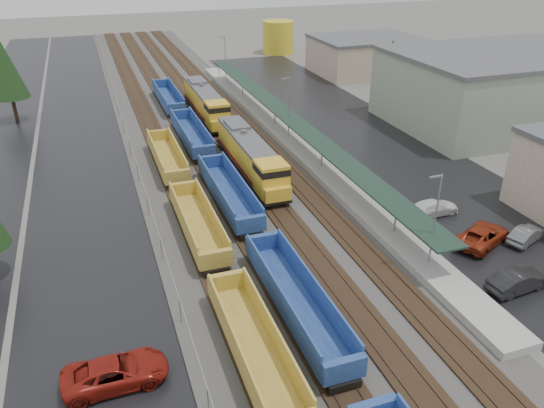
% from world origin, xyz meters
% --- Properties ---
extents(ballast_strip, '(20.00, 160.00, 0.08)m').
position_xyz_m(ballast_strip, '(0.00, 60.00, 0.04)').
color(ballast_strip, '#302D2B').
rests_on(ballast_strip, ground).
extents(trackbed, '(14.60, 160.00, 0.22)m').
position_xyz_m(trackbed, '(-0.00, 60.00, 0.16)').
color(trackbed, black).
rests_on(trackbed, ground).
extents(west_parking_lot, '(10.00, 160.00, 0.02)m').
position_xyz_m(west_parking_lot, '(-15.00, 60.00, 0.01)').
color(west_parking_lot, black).
rests_on(west_parking_lot, ground).
extents(east_commuter_lot, '(16.00, 100.00, 0.02)m').
position_xyz_m(east_commuter_lot, '(19.00, 50.00, 0.01)').
color(east_commuter_lot, black).
rests_on(east_commuter_lot, ground).
extents(station_platform, '(3.00, 80.00, 8.00)m').
position_xyz_m(station_platform, '(9.50, 50.01, 0.73)').
color(station_platform, '#9E9B93').
rests_on(station_platform, ground).
extents(chainlink_fence, '(0.08, 160.04, 2.02)m').
position_xyz_m(chainlink_fence, '(-9.50, 58.44, 1.61)').
color(chainlink_fence, gray).
rests_on(chainlink_fence, ground).
extents(industrial_buildings, '(32.52, 75.30, 9.50)m').
position_xyz_m(industrial_buildings, '(37.76, 45.85, 4.25)').
color(industrial_buildings, gray).
rests_on(industrial_buildings, ground).
extents(tree_west_far, '(4.84, 4.84, 11.00)m').
position_xyz_m(tree_west_far, '(-23.00, 70.00, 7.12)').
color(tree_west_far, '#332316').
rests_on(tree_west_far, ground).
extents(tree_east, '(4.40, 4.40, 10.00)m').
position_xyz_m(tree_east, '(28.00, 58.00, 6.47)').
color(tree_east, '#332316').
rests_on(tree_east, ground).
extents(locomotive_lead, '(2.80, 18.42, 4.17)m').
position_xyz_m(locomotive_lead, '(2.00, 41.39, 2.25)').
color(locomotive_lead, black).
rests_on(locomotive_lead, ground).
extents(locomotive_trail, '(2.80, 18.42, 4.17)m').
position_xyz_m(locomotive_trail, '(2.00, 62.39, 2.25)').
color(locomotive_trail, black).
rests_on(locomotive_trail, ground).
extents(well_string_yellow, '(2.61, 77.04, 2.31)m').
position_xyz_m(well_string_yellow, '(-6.00, 15.03, 1.16)').
color(well_string_yellow, '#A3812D').
rests_on(well_string_yellow, ground).
extents(well_string_blue, '(2.67, 102.27, 2.37)m').
position_xyz_m(well_string_blue, '(-2.00, 27.09, 1.18)').
color(well_string_blue, navy).
rests_on(well_string_blue, ground).
extents(storage_tank, '(6.72, 6.72, 6.72)m').
position_xyz_m(storage_tank, '(27.14, 102.62, 3.36)').
color(storage_tank, gold).
rests_on(storage_tank, ground).
extents(parked_car_west_c, '(2.89, 6.00, 1.65)m').
position_xyz_m(parked_car_west_c, '(-13.96, 15.95, 0.82)').
color(parked_car_west_c, maroon).
rests_on(parked_car_west_c, ground).
extents(parked_car_east_a, '(2.14, 4.96, 1.59)m').
position_xyz_m(parked_car_east_a, '(14.06, 15.64, 0.79)').
color(parked_car_east_a, black).
rests_on(parked_car_east_a, ground).
extents(parked_car_east_b, '(4.85, 6.36, 1.61)m').
position_xyz_m(parked_car_east_b, '(15.91, 21.83, 0.80)').
color(parked_car_east_b, maroon).
rests_on(parked_car_east_b, ground).
extents(parked_car_east_c, '(2.17, 4.90, 1.40)m').
position_xyz_m(parked_car_east_c, '(15.20, 27.59, 0.70)').
color(parked_car_east_c, white).
rests_on(parked_car_east_c, ground).
extents(parked_car_east_e, '(2.84, 4.38, 1.36)m').
position_xyz_m(parked_car_east_e, '(19.63, 20.88, 0.68)').
color(parked_car_east_e, '#585A5D').
rests_on(parked_car_east_e, ground).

